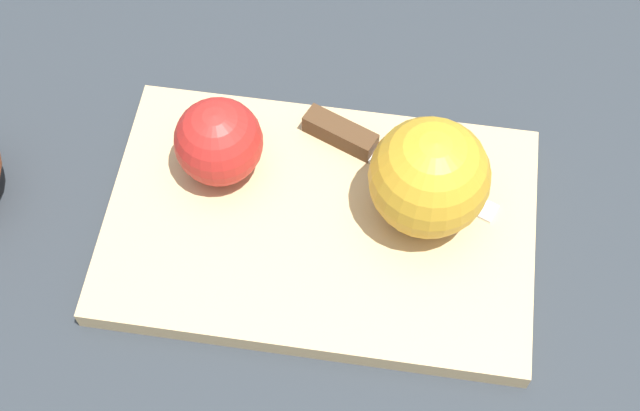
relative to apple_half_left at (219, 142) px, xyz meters
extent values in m
plane|color=#282D33|center=(0.08, -0.04, -0.05)|extent=(4.00, 4.00, 0.00)
cube|color=tan|center=(0.08, -0.04, -0.04)|extent=(0.34, 0.23, 0.02)
sphere|color=red|center=(0.00, 0.00, 0.00)|extent=(0.07, 0.07, 0.07)
cylinder|color=beige|center=(0.01, 0.00, 0.00)|extent=(0.03, 0.06, 0.06)
sphere|color=gold|center=(0.16, -0.03, 0.01)|extent=(0.09, 0.09, 0.09)
cylinder|color=beige|center=(0.16, -0.03, 0.01)|extent=(0.05, 0.07, 0.08)
cube|color=silver|center=(0.16, -0.01, -0.03)|extent=(0.10, 0.06, 0.00)
cube|color=#472D19|center=(0.09, 0.03, -0.03)|extent=(0.06, 0.04, 0.02)
camera|label=1|loc=(0.10, -0.37, 0.56)|focal=50.00mm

